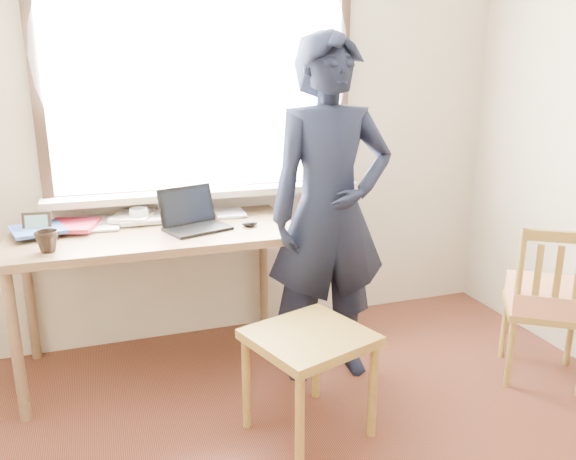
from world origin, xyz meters
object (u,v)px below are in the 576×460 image
object	(u,v)px
desk	(156,245)
side_chair	(548,299)
mug_white	(139,216)
work_chair	(309,349)
laptop	(193,219)
person	(330,213)
mug_dark	(47,241)

from	to	relation	value
desk	side_chair	distance (m)	2.11
mug_white	side_chair	world-z (taller)	mug_white
work_chair	laptop	bearing A→B (deg)	114.32
mug_white	person	xyz separation A→B (m)	(0.93, -0.52, 0.06)
work_chair	side_chair	world-z (taller)	side_chair
work_chair	mug_white	bearing A→B (deg)	121.94
person	desk	bearing A→B (deg)	161.50
mug_dark	desk	bearing A→B (deg)	23.23
mug_white	work_chair	world-z (taller)	mug_white
person	mug_white	bearing A→B (deg)	154.35
mug_white	person	size ratio (longest dim) A/B	0.06
laptop	mug_white	xyz separation A→B (m)	(-0.27, 0.21, -0.01)
laptop	person	bearing A→B (deg)	-24.95
person	side_chair	bearing A→B (deg)	-19.81
desk	mug_dark	size ratio (longest dim) A/B	13.71
laptop	side_chair	distance (m)	1.94
desk	side_chair	world-z (taller)	side_chair
laptop	mug_dark	world-z (taller)	laptop
desk	person	bearing A→B (deg)	-21.77
desk	mug_dark	world-z (taller)	mug_dark
mug_white	side_chair	xyz separation A→B (m)	(2.00, -0.97, -0.39)
desk	mug_white	bearing A→B (deg)	111.77
desk	side_chair	xyz separation A→B (m)	(1.94, -0.80, -0.26)
mug_white	work_chair	xyz separation A→B (m)	(0.63, -1.02, -0.42)
person	mug_dark	bearing A→B (deg)	178.16
laptop	side_chair	size ratio (longest dim) A/B	0.44
side_chair	desk	bearing A→B (deg)	157.50
laptop	work_chair	bearing A→B (deg)	-65.68
laptop	person	world-z (taller)	person
mug_dark	work_chair	bearing A→B (deg)	-29.96
desk	person	xyz separation A→B (m)	(0.87, -0.35, 0.19)
mug_white	mug_dark	bearing A→B (deg)	-138.88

